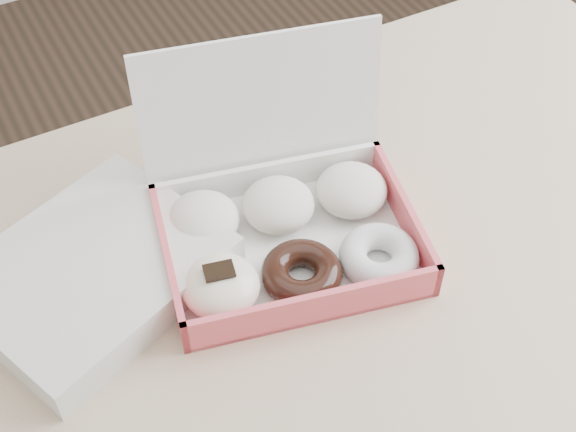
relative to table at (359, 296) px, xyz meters
name	(u,v)px	position (x,y,z in m)	size (l,w,h in m)	color
table	(359,296)	(0.00, 0.00, 0.00)	(1.20, 0.80, 0.75)	tan
donut_box	(283,223)	(-0.07, 0.07, 0.11)	(0.35, 0.31, 0.22)	white
newspapers	(93,272)	(-0.30, 0.11, 0.10)	(0.28, 0.22, 0.04)	white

